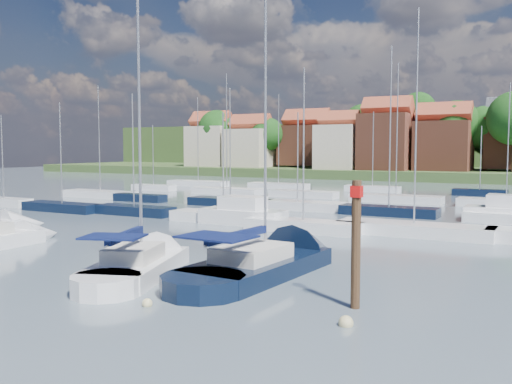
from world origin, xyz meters
The scene contains 10 objects.
ground centered at (0.00, 40.00, 0.00)m, with size 260.00×260.00×0.00m, color #4F5E6C.
sailboat_left centered at (-13.41, 4.13, 0.37)m, with size 2.71×9.33×12.71m.
sailboat_centre centered at (-0.89, 2.75, 0.35)m, with size 6.57×11.73×15.47m.
sailboat_navy centered at (4.73, 6.37, 0.34)m, with size 4.55×14.08×19.10m.
timber_piling centered at (10.57, 1.18, 1.57)m, with size 0.40×0.40×7.20m.
buoy_d centered at (3.34, -2.44, 0.00)m, with size 0.41×0.41×0.41m, color beige.
buoy_e centered at (5.14, 6.91, 0.00)m, with size 0.48×0.48×0.48m, color #D85914.
buoy_f centered at (11.00, -1.06, 0.00)m, with size 0.53×0.53×0.53m, color beige.
marina_field centered at (1.91, 35.15, 0.43)m, with size 79.62×41.41×15.93m.
far_shore_town centered at (2.23, 132.67, 4.61)m, with size 212.46×90.00×22.27m.
Camera 1 is at (17.56, -19.56, 6.20)m, focal length 40.00 mm.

